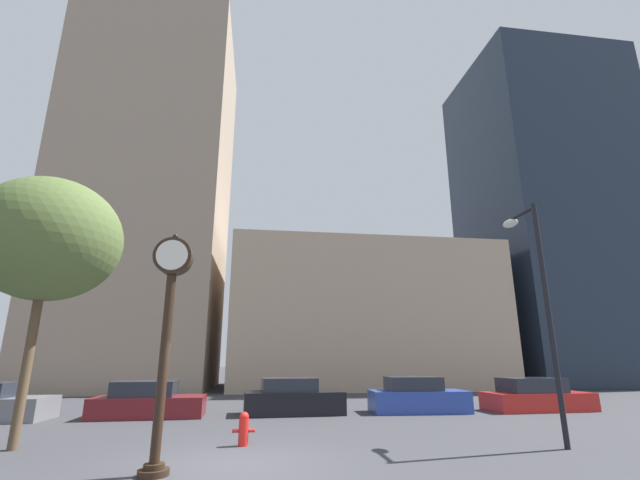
# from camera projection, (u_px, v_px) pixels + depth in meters

# --- Properties ---
(ground_plane) EXTENTS (200.00, 200.00, 0.00)m
(ground_plane) POSITION_uv_depth(u_px,v_px,m) (235.00, 465.00, 8.99)
(ground_plane) COLOR #38383D
(building_tall_tower) EXTENTS (11.62, 12.00, 29.45)m
(building_tall_tower) POSITION_uv_depth(u_px,v_px,m) (151.00, 197.00, 34.64)
(building_tall_tower) COLOR gray
(building_tall_tower) RESTS_ON ground_plane
(building_storefront_row) EXTENTS (19.92, 12.00, 10.56)m
(building_storefront_row) POSITION_uv_depth(u_px,v_px,m) (359.00, 318.00, 34.43)
(building_storefront_row) COLOR tan
(building_storefront_row) RESTS_ON ground_plane
(building_glass_modern) EXTENTS (12.93, 12.00, 29.68)m
(building_glass_modern) POSITION_uv_depth(u_px,v_px,m) (548.00, 215.00, 39.41)
(building_glass_modern) COLOR #1E2838
(building_glass_modern) RESTS_ON ground_plane
(street_clock) EXTENTS (0.80, 0.59, 4.81)m
(street_clock) POSITION_uv_depth(u_px,v_px,m) (168.00, 315.00, 8.94)
(street_clock) COLOR black
(street_clock) RESTS_ON ground_plane
(car_maroon) EXTENTS (4.11, 2.00, 1.32)m
(car_maroon) POSITION_uv_depth(u_px,v_px,m) (148.00, 402.00, 16.29)
(car_maroon) COLOR maroon
(car_maroon) RESTS_ON ground_plane
(car_black) EXTENTS (4.01, 2.09, 1.39)m
(car_black) POSITION_uv_depth(u_px,v_px,m) (292.00, 398.00, 17.19)
(car_black) COLOR black
(car_black) RESTS_ON ground_plane
(car_blue) EXTENTS (4.03, 1.95, 1.41)m
(car_blue) POSITION_uv_depth(u_px,v_px,m) (417.00, 397.00, 17.73)
(car_blue) COLOR #28429E
(car_blue) RESTS_ON ground_plane
(car_red) EXTENTS (4.52, 2.00, 1.34)m
(car_red) POSITION_uv_depth(u_px,v_px,m) (536.00, 397.00, 18.28)
(car_red) COLOR red
(car_red) RESTS_ON ground_plane
(fire_hydrant_near) EXTENTS (0.58, 0.25, 0.82)m
(fire_hydrant_near) POSITION_uv_depth(u_px,v_px,m) (244.00, 428.00, 11.02)
(fire_hydrant_near) COLOR red
(fire_hydrant_near) RESTS_ON ground_plane
(street_lamp_right) EXTENTS (0.36, 1.57, 6.42)m
(street_lamp_right) POSITION_uv_depth(u_px,v_px,m) (535.00, 281.00, 12.00)
(street_lamp_right) COLOR black
(street_lamp_right) RESTS_ON ground_plane
(bare_tree) EXTENTS (3.79, 3.79, 7.05)m
(bare_tree) POSITION_uv_depth(u_px,v_px,m) (49.00, 240.00, 11.81)
(bare_tree) COLOR brown
(bare_tree) RESTS_ON ground_plane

